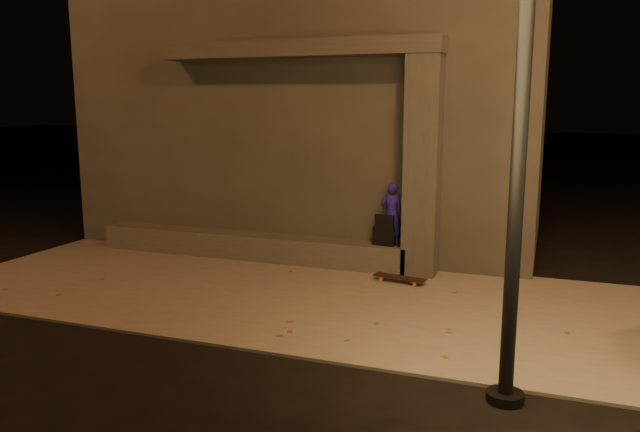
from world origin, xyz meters
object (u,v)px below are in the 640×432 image
at_px(skateboarder, 392,214).
at_px(skateboard, 400,278).
at_px(backpack, 386,234).
at_px(column, 423,167).

relative_size(skateboarder, skateboard, 1.22).
height_order(skateboarder, backpack, skateboarder).
xyz_separation_m(column, backpack, (-0.60, -0.00, -1.17)).
bearing_deg(skateboard, skateboarder, 125.98).
xyz_separation_m(skateboarder, skateboard, (0.31, -0.65, -0.91)).
bearing_deg(skateboard, column, 84.18).
height_order(column, skateboard, column).
distance_m(column, skateboarder, 0.95).
height_order(column, backpack, column).
bearing_deg(backpack, skateboarder, 7.53).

